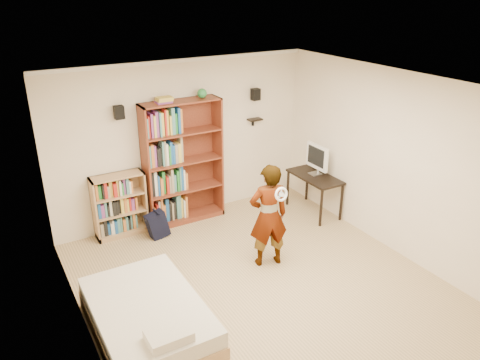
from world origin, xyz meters
The scene contains 14 objects.
ground centered at (0.00, 0.00, 0.00)m, with size 4.50×5.00×0.01m, color tan.
room_shell centered at (0.00, 0.00, 1.76)m, with size 4.52×5.02×2.71m.
crown_molding centered at (0.00, 0.00, 2.67)m, with size 4.50×5.00×0.06m.
speaker_left centered at (-1.05, 2.40, 2.00)m, with size 0.14×0.12×0.20m, color black.
speaker_right centered at (1.35, 2.40, 2.00)m, with size 0.14×0.12×0.20m, color black.
wall_shelf centered at (1.35, 2.41, 1.55)m, with size 0.25×0.16×0.03m, color black.
tall_bookshelf centered at (-0.10, 2.31, 1.04)m, with size 1.31×0.38×2.08m, color brown, non-canonical shape.
low_bookshelf centered at (-1.21, 2.34, 0.52)m, with size 0.83×0.31×1.03m, color tan, non-canonical shape.
computer_desk centered at (1.97, 1.42, 0.35)m, with size 0.51×1.03×0.70m, color black, non-canonical shape.
imac centered at (2.02, 1.48, 0.96)m, with size 0.11×0.53×0.53m, color white, non-canonical shape.
daybed centered at (-1.64, -0.11, 0.27)m, with size 1.18×1.81×0.53m, color silver, non-canonical shape.
person centered at (0.37, 0.45, 0.77)m, with size 0.56×0.37×1.54m, color black.
wii_wheel centered at (0.37, 0.16, 1.22)m, with size 0.20×0.20×0.03m, color white.
navy_bag centered at (-0.75, 1.95, 0.23)m, with size 0.34×0.22×0.46m, color black, non-canonical shape.
Camera 1 is at (-2.89, -4.40, 3.81)m, focal length 35.00 mm.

